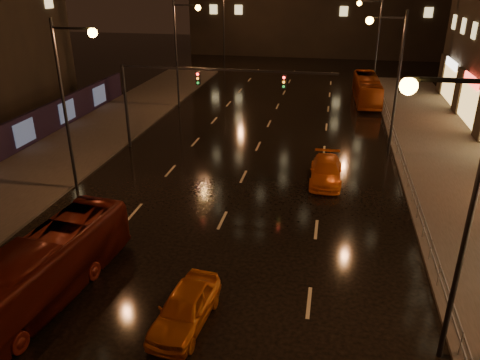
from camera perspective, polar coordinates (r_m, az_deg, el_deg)
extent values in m
plane|color=black|center=(34.12, 1.69, 3.03)|extent=(140.00, 140.00, 0.00)
cube|color=#38332D|center=(34.59, -22.47, 1.58)|extent=(7.00, 70.00, 0.15)
cube|color=#38332D|center=(30.22, 26.05, -2.24)|extent=(7.00, 70.00, 0.15)
cylinder|color=black|center=(35.94, -13.70, 8.64)|extent=(0.22, 0.22, 6.20)
cube|color=black|center=(32.84, -1.72, 13.27)|extent=(15.20, 0.14, 0.14)
cube|color=black|center=(33.46, -5.12, 12.26)|extent=(0.32, 0.18, 0.95)
cube|color=black|center=(32.32, 5.38, 11.83)|extent=(0.32, 0.18, 0.95)
sphere|color=#FF1E19|center=(33.29, -5.20, 12.72)|extent=(0.18, 0.18, 0.18)
cylinder|color=black|center=(15.84, 25.95, -5.52)|extent=(0.18, 0.18, 10.00)
cube|color=black|center=(14.07, 24.48, 11.00)|extent=(2.40, 0.12, 0.12)
sphere|color=#FFAF32|center=(13.91, 19.88, 10.73)|extent=(0.50, 0.50, 0.50)
cylinder|color=#99999E|center=(56.85, 16.35, 11.27)|extent=(0.04, 0.04, 1.00)
cube|color=#99999E|center=(31.84, 19.49, 2.18)|extent=(0.05, 56.00, 0.05)
cube|color=#99999E|center=(31.98, 19.39, 1.51)|extent=(0.05, 56.00, 0.05)
imported|color=#50120B|center=(20.29, -23.21, -10.39)|extent=(3.34, 9.99, 2.73)
imported|color=#8E360E|center=(50.32, 15.20, 10.64)|extent=(2.57, 9.57, 2.64)
imported|color=#BC5711|center=(18.19, -6.70, -15.21)|extent=(2.09, 4.34, 1.43)
imported|color=orange|center=(30.04, 10.44, 1.07)|extent=(1.96, 4.78, 1.39)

